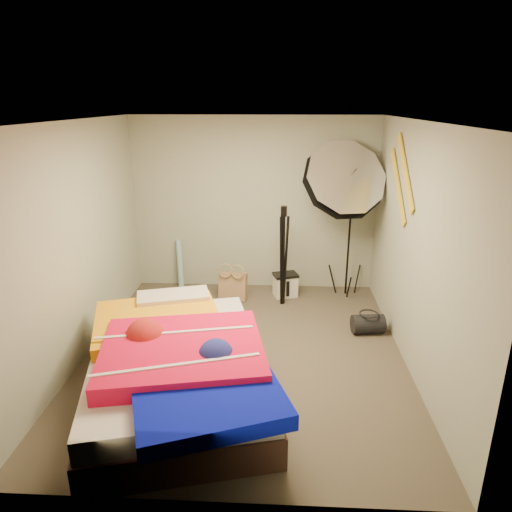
# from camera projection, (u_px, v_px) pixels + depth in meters

# --- Properties ---
(floor) EXTENTS (4.00, 4.00, 0.00)m
(floor) POSITION_uv_depth(u_px,v_px,m) (244.00, 353.00, 5.10)
(floor) COLOR brown
(floor) RESTS_ON ground
(ceiling) EXTENTS (4.00, 4.00, 0.00)m
(ceiling) POSITION_uv_depth(u_px,v_px,m) (242.00, 121.00, 4.29)
(ceiling) COLOR silver
(ceiling) RESTS_ON wall_back
(wall_back) EXTENTS (3.50, 0.00, 3.50)m
(wall_back) POSITION_uv_depth(u_px,v_px,m) (254.00, 205.00, 6.59)
(wall_back) COLOR #969E8D
(wall_back) RESTS_ON floor
(wall_front) EXTENTS (3.50, 0.00, 3.50)m
(wall_front) POSITION_uv_depth(u_px,v_px,m) (218.00, 346.00, 2.81)
(wall_front) COLOR #969E8D
(wall_front) RESTS_ON floor
(wall_left) EXTENTS (0.00, 4.00, 4.00)m
(wall_left) POSITION_uv_depth(u_px,v_px,m) (77.00, 245.00, 4.78)
(wall_left) COLOR #969E8D
(wall_left) RESTS_ON floor
(wall_right) EXTENTS (0.00, 4.00, 4.00)m
(wall_right) POSITION_uv_depth(u_px,v_px,m) (416.00, 250.00, 4.61)
(wall_right) COLOR #969E8D
(wall_right) RESTS_ON floor
(tote_bag) EXTENTS (0.42, 0.24, 0.41)m
(tote_bag) POSITION_uv_depth(u_px,v_px,m) (233.00, 286.00, 6.44)
(tote_bag) COLOR tan
(tote_bag) RESTS_ON floor
(wrapping_roll) EXTENTS (0.14, 0.22, 0.72)m
(wrapping_roll) POSITION_uv_depth(u_px,v_px,m) (180.00, 264.00, 6.83)
(wrapping_roll) COLOR teal
(wrapping_roll) RESTS_ON floor
(camera_case) EXTENTS (0.37, 0.31, 0.31)m
(camera_case) POSITION_uv_depth(u_px,v_px,m) (285.00, 286.00, 6.55)
(camera_case) COLOR white
(camera_case) RESTS_ON floor
(duffel_bag) EXTENTS (0.41, 0.28, 0.23)m
(duffel_bag) POSITION_uv_depth(u_px,v_px,m) (368.00, 324.00, 5.52)
(duffel_bag) COLOR black
(duffel_bag) RESTS_ON floor
(wall_stripe_upper) EXTENTS (0.02, 0.91, 0.78)m
(wall_stripe_upper) POSITION_uv_depth(u_px,v_px,m) (406.00, 172.00, 4.95)
(wall_stripe_upper) COLOR gold
(wall_stripe_upper) RESTS_ON wall_right
(wall_stripe_lower) EXTENTS (0.02, 0.91, 0.78)m
(wall_stripe_lower) POSITION_uv_depth(u_px,v_px,m) (398.00, 186.00, 5.26)
(wall_stripe_lower) COLOR gold
(wall_stripe_lower) RESTS_ON wall_right
(bed) EXTENTS (2.12, 2.63, 0.66)m
(bed) POSITION_uv_depth(u_px,v_px,m) (178.00, 366.00, 4.26)
(bed) COLOR #422921
(bed) RESTS_ON floor
(photo_umbrella) EXTENTS (1.29, 0.93, 2.32)m
(photo_umbrella) POSITION_uv_depth(u_px,v_px,m) (343.00, 182.00, 5.99)
(photo_umbrella) COLOR black
(photo_umbrella) RESTS_ON floor
(camera_tripod) EXTENTS (0.08, 0.08, 1.38)m
(camera_tripod) POSITION_uv_depth(u_px,v_px,m) (283.00, 249.00, 6.10)
(camera_tripod) COLOR black
(camera_tripod) RESTS_ON floor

